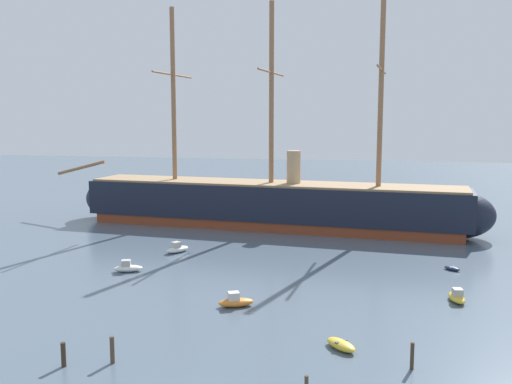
{
  "coord_description": "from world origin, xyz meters",
  "views": [
    {
      "loc": [
        10.79,
        -30.07,
        17.56
      ],
      "look_at": [
        -4.91,
        41.36,
        7.73
      ],
      "focal_mm": 39.23,
      "sensor_mm": 36.0,
      "label": 1
    }
  ],
  "objects_px": {
    "mooring_piling_right_pair": "(412,356)",
    "mooring_piling_midwater": "(63,354)",
    "dinghy_foreground_right": "(341,345)",
    "motorboat_distant_centre": "(333,217)",
    "motorboat_mid_right": "(457,297)",
    "tall_ship": "(271,204)",
    "motorboat_mid_left": "(128,268)",
    "mooring_piling_nearest": "(112,350)",
    "dinghy_alongside_stern": "(452,268)",
    "motorboat_alongside_bow": "(177,249)",
    "motorboat_near_centre": "(236,301)",
    "dinghy_far_left": "(154,221)"
  },
  "relations": [
    {
      "from": "mooring_piling_right_pair",
      "to": "mooring_piling_midwater",
      "type": "xyz_separation_m",
      "value": [
        -24.09,
        -4.84,
        -0.09
      ]
    },
    {
      "from": "dinghy_foreground_right",
      "to": "motorboat_distant_centre",
      "type": "xyz_separation_m",
      "value": [
        -5.04,
        54.7,
        0.13
      ]
    },
    {
      "from": "motorboat_distant_centre",
      "to": "mooring_piling_right_pair",
      "type": "relative_size",
      "value": 1.8
    },
    {
      "from": "motorboat_mid_right",
      "to": "motorboat_distant_centre",
      "type": "xyz_separation_m",
      "value": [
        -15.14,
        41.14,
        0.01
      ]
    },
    {
      "from": "tall_ship",
      "to": "motorboat_mid_left",
      "type": "distance_m",
      "value": 31.3
    },
    {
      "from": "mooring_piling_nearest",
      "to": "mooring_piling_midwater",
      "type": "bearing_deg",
      "value": -158.5
    },
    {
      "from": "motorboat_mid_right",
      "to": "dinghy_alongside_stern",
      "type": "xyz_separation_m",
      "value": [
        0.94,
        11.47,
        -0.23
      ]
    },
    {
      "from": "dinghy_foreground_right",
      "to": "mooring_piling_nearest",
      "type": "bearing_deg",
      "value": -159.27
    },
    {
      "from": "dinghy_foreground_right",
      "to": "motorboat_alongside_bow",
      "type": "relative_size",
      "value": 0.81
    },
    {
      "from": "motorboat_alongside_bow",
      "to": "mooring_piling_midwater",
      "type": "bearing_deg",
      "value": -83.29
    },
    {
      "from": "mooring_piling_right_pair",
      "to": "motorboat_near_centre",
      "type": "bearing_deg",
      "value": 146.79
    },
    {
      "from": "motorboat_distant_centre",
      "to": "motorboat_mid_right",
      "type": "bearing_deg",
      "value": -69.8
    },
    {
      "from": "motorboat_distant_centre",
      "to": "mooring_piling_midwater",
      "type": "bearing_deg",
      "value": -102.71
    },
    {
      "from": "motorboat_mid_right",
      "to": "motorboat_alongside_bow",
      "type": "relative_size",
      "value": 0.91
    },
    {
      "from": "motorboat_alongside_bow",
      "to": "dinghy_far_left",
      "type": "distance_m",
      "value": 22.12
    },
    {
      "from": "motorboat_near_centre",
      "to": "motorboat_distant_centre",
      "type": "height_order",
      "value": "motorboat_near_centre"
    },
    {
      "from": "motorboat_mid_left",
      "to": "dinghy_alongside_stern",
      "type": "relative_size",
      "value": 1.71
    },
    {
      "from": "tall_ship",
      "to": "mooring_piling_nearest",
      "type": "xyz_separation_m",
      "value": [
        -1.7,
        -51.55,
        -2.83
      ]
    },
    {
      "from": "dinghy_alongside_stern",
      "to": "tall_ship",
      "type": "bearing_deg",
      "value": 140.89
    },
    {
      "from": "dinghy_far_left",
      "to": "mooring_piling_nearest",
      "type": "xyz_separation_m",
      "value": [
        18.33,
        -51.45,
        0.76
      ]
    },
    {
      "from": "mooring_piling_right_pair",
      "to": "dinghy_alongside_stern",
      "type": "bearing_deg",
      "value": 77.73
    },
    {
      "from": "tall_ship",
      "to": "dinghy_alongside_stern",
      "type": "relative_size",
      "value": 35.43
    },
    {
      "from": "motorboat_distant_centre",
      "to": "mooring_piling_right_pair",
      "type": "height_order",
      "value": "mooring_piling_right_pair"
    },
    {
      "from": "motorboat_mid_right",
      "to": "mooring_piling_right_pair",
      "type": "height_order",
      "value": "mooring_piling_right_pair"
    },
    {
      "from": "dinghy_far_left",
      "to": "mooring_piling_midwater",
      "type": "xyz_separation_m",
      "value": [
        15.2,
        -52.68,
        0.65
      ]
    },
    {
      "from": "motorboat_mid_right",
      "to": "motorboat_distant_centre",
      "type": "relative_size",
      "value": 0.94
    },
    {
      "from": "dinghy_foreground_right",
      "to": "dinghy_far_left",
      "type": "height_order",
      "value": "dinghy_foreground_right"
    },
    {
      "from": "motorboat_mid_right",
      "to": "dinghy_foreground_right",
      "type": "bearing_deg",
      "value": -126.68
    },
    {
      "from": "motorboat_distant_centre",
      "to": "mooring_piling_nearest",
      "type": "xyz_separation_m",
      "value": [
        -10.84,
        -60.71,
        0.52
      ]
    },
    {
      "from": "mooring_piling_midwater",
      "to": "motorboat_mid_left",
      "type": "bearing_deg",
      "value": 104.79
    },
    {
      "from": "dinghy_foreground_right",
      "to": "motorboat_mid_right",
      "type": "bearing_deg",
      "value": 53.32
    },
    {
      "from": "motorboat_alongside_bow",
      "to": "mooring_piling_nearest",
      "type": "xyz_separation_m",
      "value": [
        7.09,
        -32.39,
        0.5
      ]
    },
    {
      "from": "dinghy_foreground_right",
      "to": "mooring_piling_right_pair",
      "type": "bearing_deg",
      "value": -25.35
    },
    {
      "from": "mooring_piling_nearest",
      "to": "mooring_piling_right_pair",
      "type": "height_order",
      "value": "mooring_piling_nearest"
    },
    {
      "from": "motorboat_alongside_bow",
      "to": "tall_ship",
      "type": "bearing_deg",
      "value": 65.36
    },
    {
      "from": "dinghy_alongside_stern",
      "to": "motorboat_distant_centre",
      "type": "relative_size",
      "value": 0.59
    },
    {
      "from": "motorboat_mid_left",
      "to": "mooring_piling_midwater",
      "type": "relative_size",
      "value": 1.99
    },
    {
      "from": "motorboat_mid_left",
      "to": "motorboat_alongside_bow",
      "type": "bearing_deg",
      "value": 76.95
    },
    {
      "from": "mooring_piling_nearest",
      "to": "mooring_piling_midwater",
      "type": "xyz_separation_m",
      "value": [
        -3.13,
        -1.23,
        -0.11
      ]
    },
    {
      "from": "motorboat_near_centre",
      "to": "motorboat_mid_left",
      "type": "distance_m",
      "value": 17.41
    },
    {
      "from": "dinghy_alongside_stern",
      "to": "mooring_piling_nearest",
      "type": "relative_size",
      "value": 1.03
    },
    {
      "from": "motorboat_alongside_bow",
      "to": "mooring_piling_midwater",
      "type": "height_order",
      "value": "mooring_piling_midwater"
    },
    {
      "from": "dinghy_alongside_stern",
      "to": "mooring_piling_right_pair",
      "type": "height_order",
      "value": "mooring_piling_right_pair"
    },
    {
      "from": "dinghy_alongside_stern",
      "to": "mooring_piling_nearest",
      "type": "distance_m",
      "value": 41.1
    },
    {
      "from": "tall_ship",
      "to": "dinghy_alongside_stern",
      "type": "height_order",
      "value": "tall_ship"
    },
    {
      "from": "dinghy_alongside_stern",
      "to": "motorboat_alongside_bow",
      "type": "bearing_deg",
      "value": 177.72
    },
    {
      "from": "dinghy_alongside_stern",
      "to": "mooring_piling_midwater",
      "type": "relative_size",
      "value": 1.16
    },
    {
      "from": "dinghy_foreground_right",
      "to": "mooring_piling_nearest",
      "type": "relative_size",
      "value": 1.49
    },
    {
      "from": "dinghy_foreground_right",
      "to": "tall_ship",
      "type": "bearing_deg",
      "value": 107.3
    },
    {
      "from": "dinghy_foreground_right",
      "to": "dinghy_alongside_stern",
      "type": "height_order",
      "value": "dinghy_foreground_right"
    }
  ]
}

